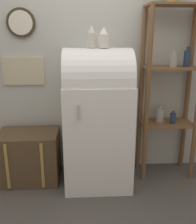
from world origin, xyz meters
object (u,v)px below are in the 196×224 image
Objects in this scene: suitcase_trunk at (29,156)px; vase_center at (104,38)px; refrigerator at (98,116)px; vase_left at (92,37)px.

suitcase_trunk is 1.50m from vase_center.
refrigerator is at bearing 166.23° from vase_center.
refrigerator is 0.78m from vase_center.
suitcase_trunk is at bearing 174.49° from vase_center.
refrigerator is at bearing -4.85° from suitcase_trunk.
vase_center is (0.06, -0.01, 0.78)m from refrigerator.
vase_left is at bearing 174.14° from vase_center.
vase_center is at bearing -5.51° from suitcase_trunk.
vase_left is at bearing -177.41° from refrigerator.
vase_left is 1.10× the size of vase_center.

